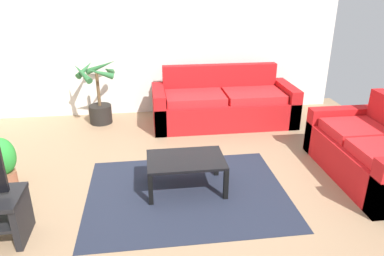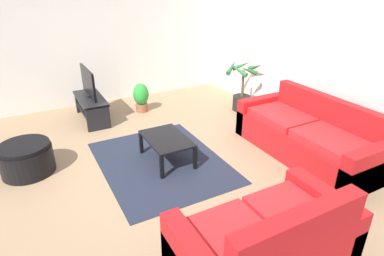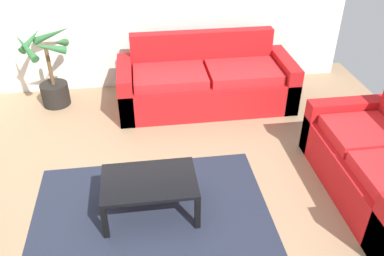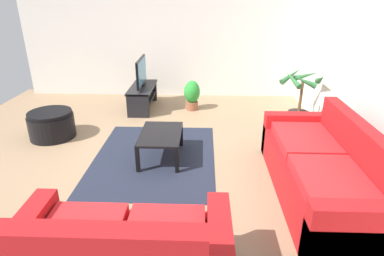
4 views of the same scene
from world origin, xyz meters
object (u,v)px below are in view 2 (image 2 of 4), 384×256
Objects in this scene: coffee_table at (167,141)px; tv_stand at (91,105)px; couch_main at (306,137)px; tv at (88,82)px; potted_palm at (242,90)px; couch_loveseat at (265,243)px; ottoman at (27,159)px; potted_plant_small at (141,97)px.

tv_stand is at bearing -163.18° from coffee_table.
tv is at bearing -138.73° from couch_main.
potted_palm reaches higher than coffee_table.
couch_main is at bearing 125.36° from couch_loveseat.
potted_plant_small is at bearing 122.53° from ottoman.
potted_palm is (-2.01, 0.27, 0.12)m from couch_main.
tv_stand is 2.18m from coffee_table.
tv is at bearing 91.08° from tv_stand.
potted_palm is (0.92, 2.84, 0.12)m from tv_stand.
potted_plant_small reaches higher than coffee_table.
tv_stand is 0.99m from potted_plant_small.
tv is at bearing -92.06° from potted_plant_small.
couch_loveseat reaches higher than potted_plant_small.
tv is 1.55× the size of potted_plant_small.
couch_loveseat is at bearing 8.09° from tv_stand.
ottoman is at bearing -82.71° from potted_palm.
coffee_table is (2.09, 0.63, -0.42)m from tv.
potted_palm is at bearing 71.98° from tv.
coffee_table is at bearing 16.82° from tv_stand.
ottoman is at bearing -111.40° from couch_main.
couch_main is at bearing 41.31° from tv_stand.
couch_loveseat is 4.36m from tv_stand.
couch_loveseat is 1.81× the size of tv.
potted_palm is at bearing 117.75° from coffee_table.
couch_loveseat is at bearing 8.05° from tv.
potted_palm reaches higher than potted_plant_small.
couch_loveseat is 2.34× the size of ottoman.
tv_stand is at bearing -88.92° from tv.
couch_main and couch_loveseat have the same top height.
ottoman is (1.41, -2.21, -0.10)m from potted_plant_small.
tv is at bearing -163.26° from coffee_table.
coffee_table is at bearing 179.58° from couch_loveseat.
potted_plant_small is (-0.89, -1.85, -0.10)m from potted_palm.
potted_plant_small is at bearing -115.59° from potted_palm.
tv is 1.96m from ottoman.
potted_plant_small reaches higher than tv_stand.
couch_main is 3.90m from tv_stand.
couch_loveseat is 2.23m from coffee_table.
couch_main reaches higher than tv_stand.
tv reaches higher than ottoman.
potted_plant_small is at bearing 175.03° from couch_loveseat.
potted_palm reaches higher than tv_stand.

